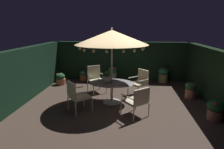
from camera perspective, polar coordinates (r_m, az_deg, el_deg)
ground_plane at (r=6.57m, az=1.12°, el=-9.23°), size 6.88×6.96×0.02m
hedge_backdrop_rear at (r=9.50m, az=2.67°, el=4.12°), size 6.88×0.30×1.88m
hedge_backdrop_left at (r=7.27m, az=-25.64°, el=-0.44°), size 0.30×6.96×1.88m
hedge_backdrop_right at (r=6.86m, az=29.74°, el=-1.74°), size 0.30×6.96×1.88m
patio_dining_table at (r=6.60m, az=-0.08°, el=-3.72°), size 1.56×1.15×0.73m
patio_umbrella at (r=6.29m, az=-0.08°, el=11.12°), size 2.42×2.42×2.58m
centerpiece_planter at (r=6.42m, az=-1.60°, el=-0.63°), size 0.30×0.30×0.41m
patio_chair_north at (r=7.40m, az=8.48°, el=-1.85°), size 0.81×0.81×1.00m
patio_chair_northeast at (r=7.74m, az=-4.97°, el=-0.85°), size 0.84×0.84×1.05m
patio_chair_east at (r=5.96m, az=-10.63°, el=-5.86°), size 0.83×0.83×1.00m
patio_chair_southeast at (r=5.62m, az=7.61°, el=-7.48°), size 0.86×0.86×0.92m
potted_plant_right_near at (r=7.64m, az=22.58°, el=-4.29°), size 0.40×0.40×0.61m
potted_plant_back_left at (r=9.34m, az=0.10°, el=0.29°), size 0.44×0.44×0.68m
potted_plant_front_corner at (r=9.37m, az=15.20°, el=0.04°), size 0.50×0.50×0.73m
potted_plant_back_right at (r=9.58m, az=-8.67°, el=-0.28°), size 0.36×0.36×0.47m
potted_plant_left_far at (r=9.07m, az=-15.21°, el=-1.31°), size 0.45×0.45×0.52m
potted_plant_right_far at (r=6.22m, az=28.69°, el=-9.13°), size 0.48×0.48×0.60m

